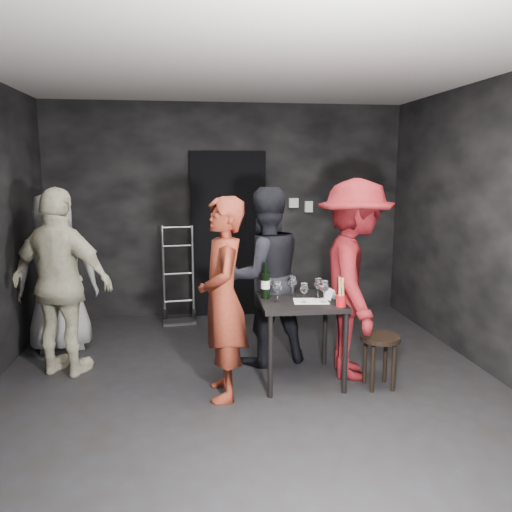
{
  "coord_description": "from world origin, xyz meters",
  "views": [
    {
      "loc": [
        -0.49,
        -3.89,
        1.88
      ],
      "look_at": [
        0.07,
        0.25,
        1.15
      ],
      "focal_mm": 35.0,
      "sensor_mm": 36.0,
      "label": 1
    }
  ],
  "objects": [
    {
      "name": "floor",
      "position": [
        0.0,
        0.0,
        0.0
      ],
      "size": [
        4.5,
        5.0,
        0.02
      ],
      "primitive_type": "cube",
      "color": "black",
      "rests_on": "ground"
    },
    {
      "name": "ceiling",
      "position": [
        0.0,
        0.0,
        2.7
      ],
      "size": [
        4.5,
        5.0,
        0.02
      ],
      "primitive_type": "cube",
      "color": "silver",
      "rests_on": "ground"
    },
    {
      "name": "wall_back",
      "position": [
        0.0,
        2.5,
        1.35
      ],
      "size": [
        4.5,
        0.04,
        2.7
      ],
      "primitive_type": "cube",
      "color": "black",
      "rests_on": "ground"
    },
    {
      "name": "wall_front",
      "position": [
        0.0,
        -2.5,
        1.35
      ],
      "size": [
        4.5,
        0.04,
        2.7
      ],
      "primitive_type": "cube",
      "color": "black",
      "rests_on": "ground"
    },
    {
      "name": "doorway",
      "position": [
        0.0,
        2.44,
        1.05
      ],
      "size": [
        0.95,
        0.1,
        2.1
      ],
      "primitive_type": "cube",
      "color": "black",
      "rests_on": "ground"
    },
    {
      "name": "wallbox_upper",
      "position": [
        0.85,
        2.45,
        1.45
      ],
      "size": [
        0.12,
        0.06,
        0.12
      ],
      "primitive_type": "cube",
      "color": "#B7B7B2",
      "rests_on": "wall_back"
    },
    {
      "name": "wallbox_lower",
      "position": [
        1.05,
        2.45,
        1.4
      ],
      "size": [
        0.1,
        0.06,
        0.14
      ],
      "primitive_type": "cube",
      "color": "#B7B7B2",
      "rests_on": "wall_back"
    },
    {
      "name": "hand_truck",
      "position": [
        -0.64,
        2.2,
        0.22
      ],
      "size": [
        0.4,
        0.34,
        1.2
      ],
      "rotation": [
        0.0,
        0.0,
        0.1
      ],
      "color": "#B2B2B7",
      "rests_on": "floor"
    },
    {
      "name": "tasting_table",
      "position": [
        0.47,
        0.28,
        0.65
      ],
      "size": [
        0.72,
        0.72,
        0.75
      ],
      "rotation": [
        0.0,
        0.0,
        -0.02
      ],
      "color": "black",
      "rests_on": "floor"
    },
    {
      "name": "stool",
      "position": [
        1.12,
        0.03,
        0.37
      ],
      "size": [
        0.34,
        0.34,
        0.47
      ],
      "rotation": [
        0.0,
        0.0,
        0.16
      ],
      "color": "#37291E",
      "rests_on": "floor"
    },
    {
      "name": "server_red",
      "position": [
        -0.23,
        0.05,
        0.93
      ],
      "size": [
        0.46,
        0.69,
        1.86
      ],
      "primitive_type": "imported",
      "rotation": [
        0.0,
        0.0,
        -1.55
      ],
      "color": "maroon",
      "rests_on": "floor"
    },
    {
      "name": "woman_black",
      "position": [
        0.22,
        0.76,
        0.98
      ],
      "size": [
        1.05,
        0.74,
        1.97
      ],
      "primitive_type": "imported",
      "rotation": [
        0.0,
        0.0,
        3.38
      ],
      "color": "black",
      "rests_on": "floor"
    },
    {
      "name": "man_maroon",
      "position": [
        0.97,
        0.33,
        1.08
      ],
      "size": [
        0.9,
        1.5,
        2.17
      ],
      "primitive_type": "imported",
      "rotation": [
        0.0,
        0.0,
        1.38
      ],
      "color": "maroon",
      "rests_on": "floor"
    },
    {
      "name": "bystander_cream",
      "position": [
        -1.65,
        0.71,
        1.0
      ],
      "size": [
        1.29,
        0.97,
        1.99
      ],
      "primitive_type": "imported",
      "rotation": [
        0.0,
        0.0,
        2.74
      ],
      "color": "beige",
      "rests_on": "floor"
    },
    {
      "name": "bystander_grey",
      "position": [
        -1.86,
        1.37,
        0.93
      ],
      "size": [
        1.0,
        0.7,
        1.85
      ],
      "primitive_type": "imported",
      "rotation": [
        0.0,
        0.0,
        3.39
      ],
      "color": "gray",
      "rests_on": "floor"
    },
    {
      "name": "tasting_mat",
      "position": [
        0.54,
        0.2,
        0.75
      ],
      "size": [
        0.32,
        0.23,
        0.0
      ],
      "primitive_type": "cube",
      "rotation": [
        0.0,
        0.0,
        -0.13
      ],
      "color": "white",
      "rests_on": "tasting_table"
    },
    {
      "name": "wine_glass_a",
      "position": [
        0.25,
        0.22,
        0.85
      ],
      "size": [
        0.08,
        0.08,
        0.2
      ],
      "primitive_type": null,
      "rotation": [
        0.0,
        0.0,
        -0.11
      ],
      "color": "white",
      "rests_on": "tasting_table"
    },
    {
      "name": "wine_glass_b",
      "position": [
        0.2,
        0.42,
        0.84
      ],
      "size": [
        0.08,
        0.08,
        0.19
      ],
      "primitive_type": null,
      "rotation": [
        0.0,
        0.0,
        0.15
      ],
      "color": "white",
      "rests_on": "tasting_table"
    },
    {
      "name": "wine_glass_c",
      "position": [
        0.42,
        0.39,
        0.85
      ],
      "size": [
        0.1,
        0.1,
        0.2
      ],
      "primitive_type": null,
      "rotation": [
        0.0,
        0.0,
        0.32
      ],
      "color": "white",
      "rests_on": "tasting_table"
    },
    {
      "name": "wine_glass_d",
      "position": [
        0.47,
        0.16,
        0.85
      ],
      "size": [
        0.09,
        0.09,
        0.19
      ],
      "primitive_type": null,
      "rotation": [
        0.0,
        0.0,
        0.29
      ],
      "color": "white",
      "rests_on": "tasting_table"
    },
    {
      "name": "wine_glass_e",
      "position": [
        0.64,
        0.15,
        0.86
      ],
      "size": [
        0.09,
        0.09,
        0.21
      ],
      "primitive_type": null,
      "rotation": [
        0.0,
        0.0,
        -0.08
      ],
      "color": "white",
      "rests_on": "tasting_table"
    },
    {
      "name": "wine_glass_f",
      "position": [
        0.62,
        0.28,
        0.85
      ],
      "size": [
        0.1,
        0.1,
        0.2
      ],
      "primitive_type": null,
      "rotation": [
        0.0,
        0.0,
        -0.35
      ],
      "color": "white",
      "rests_on": "tasting_table"
    },
    {
      "name": "wine_bottle",
      "position": [
        0.16,
        0.36,
        0.87
      ],
      "size": [
        0.08,
        0.08,
        0.32
      ],
      "rotation": [
        0.0,
        0.0,
        0.09
      ],
      "color": "black",
      "rests_on": "tasting_table"
    },
    {
      "name": "breadstick_cup",
      "position": [
        0.75,
        0.01,
        0.87
      ],
      "size": [
        0.09,
        0.09,
        0.27
      ],
      "rotation": [
        0.0,
        0.0,
        -0.09
      ],
      "color": "red",
      "rests_on": "tasting_table"
    },
    {
      "name": "reserved_card",
      "position": [
        0.71,
        0.24,
        0.8
      ],
      "size": [
        0.1,
        0.14,
        0.1
      ],
      "primitive_type": null,
      "rotation": [
        0.0,
        0.0,
        0.2
      ],
      "color": "white",
      "rests_on": "tasting_table"
    }
  ]
}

